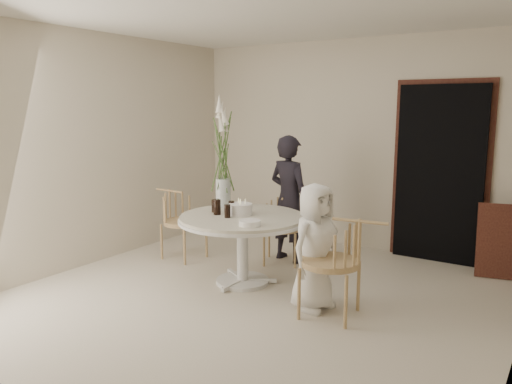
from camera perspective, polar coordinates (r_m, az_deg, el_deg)
The scene contains 18 objects.
ground at distance 5.00m, azimuth 0.17°, elevation -11.92°, with size 4.50×4.50×0.00m, color beige.
room_shell at distance 4.65m, azimuth 0.18°, elevation 6.95°, with size 4.50×4.50×4.50m.
doorway at distance 6.29m, azimuth 20.24°, elevation 1.89°, with size 1.00×0.10×2.10m, color black.
door_trim at distance 6.32m, azimuth 20.35°, elevation 2.47°, with size 1.12×0.03×2.22m, color #5A2F1F.
table at distance 5.20m, azimuth -1.56°, elevation -3.94°, with size 1.33×1.33×0.73m.
picture_frame at distance 6.05m, azimuth 26.76°, elevation -5.10°, with size 0.61×0.04×0.81m, color #5A2F1F.
chair_far at distance 6.01m, azimuth 3.11°, elevation -3.09°, with size 0.55×0.57×0.79m.
chair_right at distance 4.43m, azimuth 10.08°, elevation -6.94°, with size 0.58×0.55×0.91m.
chair_left at distance 6.21m, azimuth -9.07°, elevation -2.48°, with size 0.52×0.49×0.84m.
girl at distance 5.96m, azimuth 3.80°, elevation -0.77°, with size 0.55×0.36×1.51m, color black.
boy at distance 4.59m, azimuth 6.75°, elevation -6.25°, with size 0.57×0.37×1.17m, color white.
birthday_cake at distance 5.20m, azimuth -1.78°, elevation -1.97°, with size 0.25×0.25×0.17m.
cola_tumbler_a at distance 5.26m, azimuth -2.83°, elevation -1.76°, with size 0.06×0.06×0.13m, color black.
cola_tumbler_b at distance 5.08m, azimuth -3.29°, elevation -2.18°, with size 0.06×0.06×0.14m, color black.
cola_tumbler_c at distance 5.35m, azimuth -4.77°, elevation -1.60°, with size 0.06×0.06×0.13m, color black.
cola_tumbler_d at distance 5.22m, azimuth -4.47°, elevation -1.71°, with size 0.08×0.08×0.16m, color black.
plate_stack at distance 4.74m, azimuth -0.73°, elevation -3.55°, with size 0.21×0.21×0.05m, color white.
flower_vase at distance 5.57m, azimuth -3.82°, elevation 3.96°, with size 0.17×0.17×1.25m.
Camera 1 is at (2.53, -3.90, 1.86)m, focal length 35.00 mm.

